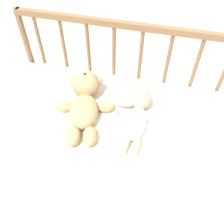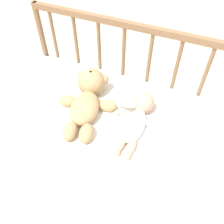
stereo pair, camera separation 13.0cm
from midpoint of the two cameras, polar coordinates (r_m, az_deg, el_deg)
The scene contains 6 objects.
ground_plane at distance 1.75m, azimuth 2.31°, elevation -11.46°, with size 12.00×12.00×0.00m, color #C6B293.
crib_mattress at distance 1.55m, azimuth 2.58°, elevation -7.12°, with size 1.34×0.67×0.47m.
crib_rail at distance 1.52m, azimuth 7.99°, elevation 11.23°, with size 1.34×0.04×0.84m.
blanket at distance 1.34m, azimuth 1.47°, elevation -2.12°, with size 0.82×0.57×0.01m.
teddy_bear at distance 1.37m, azimuth -2.92°, elevation 3.12°, with size 0.34×0.47×0.16m.
baby at distance 1.31m, azimuth 8.67°, elevation -1.50°, with size 0.29×0.40×0.12m.
Camera 2 is at (0.33, -0.80, 1.52)m, focal length 40.00 mm.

